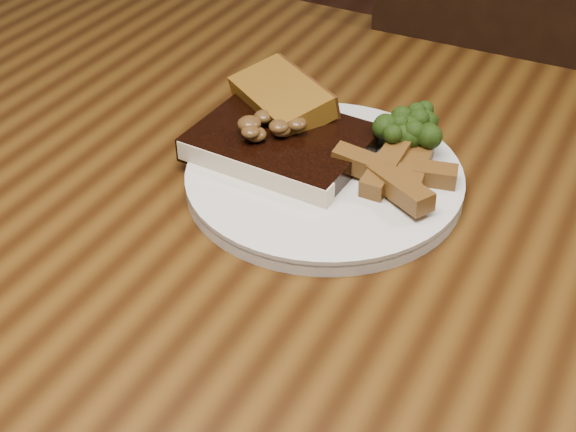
% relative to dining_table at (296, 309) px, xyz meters
% --- Properties ---
extents(dining_table, '(1.60, 0.90, 0.75)m').
position_rel_dining_table_xyz_m(dining_table, '(0.00, 0.00, 0.00)').
color(dining_table, '#472C0E').
rests_on(dining_table, ground).
extents(chair_far, '(0.41, 0.41, 0.84)m').
position_rel_dining_table_xyz_m(chair_far, '(0.09, 0.54, -0.20)').
color(chair_far, black).
rests_on(chair_far, ground).
extents(plate, '(0.26, 0.26, 0.01)m').
position_rel_dining_table_xyz_m(plate, '(-0.01, 0.07, 0.10)').
color(plate, silver).
rests_on(plate, dining_table).
extents(steak, '(0.16, 0.13, 0.02)m').
position_rel_dining_table_xyz_m(steak, '(-0.06, 0.09, 0.12)').
color(steak, black).
rests_on(steak, plate).
extents(steak_bone, '(0.16, 0.02, 0.02)m').
position_rel_dining_table_xyz_m(steak_bone, '(-0.06, 0.03, 0.11)').
color(steak_bone, beige).
rests_on(steak_bone, plate).
extents(mushroom_pile, '(0.06, 0.06, 0.03)m').
position_rel_dining_table_xyz_m(mushroom_pile, '(-0.06, 0.08, 0.14)').
color(mushroom_pile, '#54351A').
rests_on(mushroom_pile, steak).
extents(garlic_bread, '(0.12, 0.11, 0.02)m').
position_rel_dining_table_xyz_m(garlic_bread, '(-0.09, 0.13, 0.12)').
color(garlic_bread, '#8C6019').
rests_on(garlic_bread, plate).
extents(potato_wedges, '(0.11, 0.11, 0.02)m').
position_rel_dining_table_xyz_m(potato_wedges, '(0.05, 0.07, 0.12)').
color(potato_wedges, brown).
rests_on(potato_wedges, plate).
extents(broccoli_cluster, '(0.06, 0.06, 0.04)m').
position_rel_dining_table_xyz_m(broccoli_cluster, '(0.05, 0.15, 0.12)').
color(broccoli_cluster, '#20360C').
rests_on(broccoli_cluster, plate).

